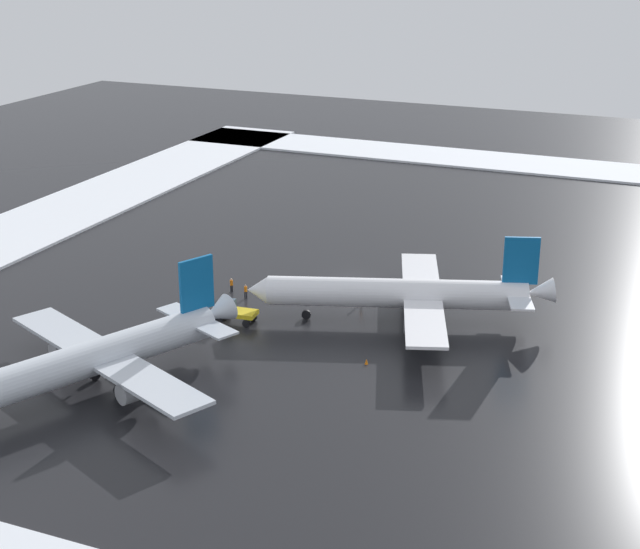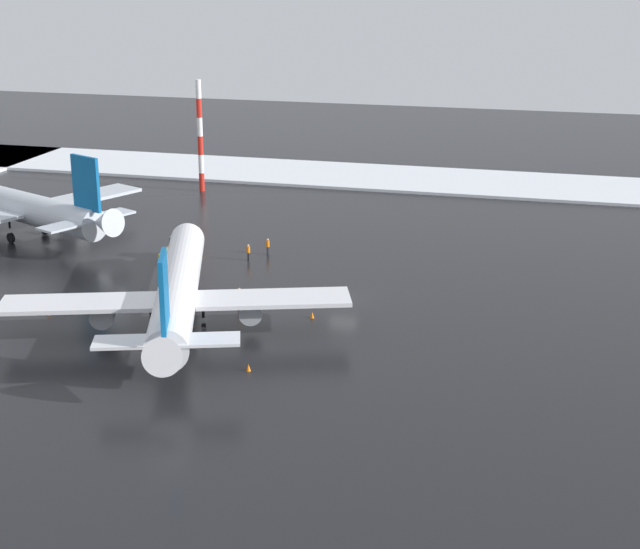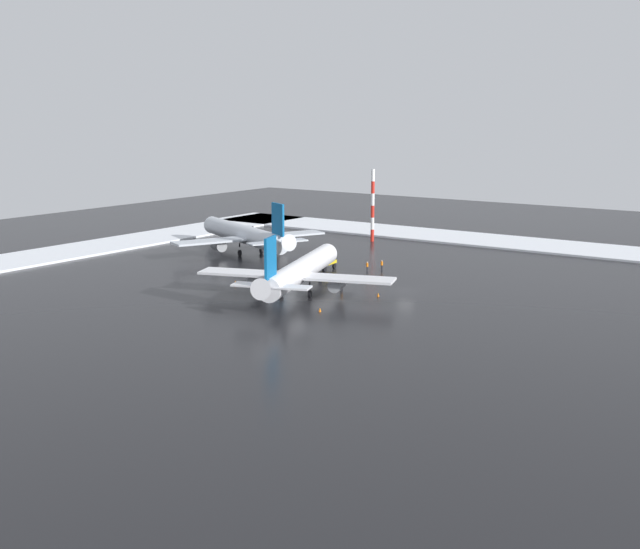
{
  "view_description": "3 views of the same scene",
  "coord_description": "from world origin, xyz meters",
  "px_view_note": "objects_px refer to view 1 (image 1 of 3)",
  "views": [
    {
      "loc": [
        107.46,
        40.76,
        42.02
      ],
      "look_at": [
        9.86,
        -0.2,
        3.49
      ],
      "focal_mm": 55.0,
      "sensor_mm": 36.0,
      "label": 1
    },
    {
      "loc": [
        -19.19,
        80.89,
        29.24
      ],
      "look_at": [
        1.57,
        2.16,
        2.82
      ],
      "focal_mm": 55.0,
      "sensor_mm": 36.0,
      "label": 2
    },
    {
      "loc": [
        -54.58,
        100.48,
        25.21
      ],
      "look_at": [
        7.82,
        10.58,
        3.25
      ],
      "focal_mm": 45.0,
      "sensor_mm": 36.0,
      "label": 3
    }
  ],
  "objects_px": {
    "traffic_cone_near_nose": "(366,362)",
    "traffic_cone_mid_line": "(484,302)",
    "airplane_foreground_jet": "(85,361)",
    "traffic_cone_wingtip_side": "(390,284)",
    "airplane_parked_portside": "(404,293)",
    "ground_crew_near_tug": "(246,291)",
    "ground_crew_by_nose_gear": "(232,284)",
    "ground_crew_mid_apron": "(361,296)",
    "pushback_tug": "(234,311)"
  },
  "relations": [
    {
      "from": "ground_crew_near_tug",
      "to": "traffic_cone_wingtip_side",
      "type": "bearing_deg",
      "value": 91.12
    },
    {
      "from": "airplane_parked_portside",
      "to": "airplane_foreground_jet",
      "type": "bearing_deg",
      "value": 33.32
    },
    {
      "from": "traffic_cone_near_nose",
      "to": "traffic_cone_mid_line",
      "type": "distance_m",
      "value": 21.6
    },
    {
      "from": "airplane_foreground_jet",
      "to": "ground_crew_mid_apron",
      "type": "bearing_deg",
      "value": 178.07
    },
    {
      "from": "ground_crew_near_tug",
      "to": "traffic_cone_wingtip_side",
      "type": "height_order",
      "value": "ground_crew_near_tug"
    },
    {
      "from": "ground_crew_near_tug",
      "to": "traffic_cone_near_nose",
      "type": "distance_m",
      "value": 22.52
    },
    {
      "from": "ground_crew_by_nose_gear",
      "to": "ground_crew_near_tug",
      "type": "bearing_deg",
      "value": -111.14
    },
    {
      "from": "ground_crew_by_nose_gear",
      "to": "ground_crew_mid_apron",
      "type": "height_order",
      "value": "same"
    },
    {
      "from": "pushback_tug",
      "to": "ground_crew_mid_apron",
      "type": "distance_m",
      "value": 15.28
    },
    {
      "from": "ground_crew_mid_apron",
      "to": "traffic_cone_mid_line",
      "type": "relative_size",
      "value": 3.11
    },
    {
      "from": "airplane_parked_portside",
      "to": "ground_crew_by_nose_gear",
      "type": "distance_m",
      "value": 21.93
    },
    {
      "from": "traffic_cone_near_nose",
      "to": "traffic_cone_mid_line",
      "type": "height_order",
      "value": "same"
    },
    {
      "from": "traffic_cone_mid_line",
      "to": "traffic_cone_wingtip_side",
      "type": "distance_m",
      "value": 12.14
    },
    {
      "from": "pushback_tug",
      "to": "ground_crew_mid_apron",
      "type": "xyz_separation_m",
      "value": [
        -10.53,
        11.07,
        -0.31
      ]
    },
    {
      "from": "traffic_cone_mid_line",
      "to": "traffic_cone_wingtip_side",
      "type": "height_order",
      "value": "same"
    },
    {
      "from": "traffic_cone_near_nose",
      "to": "traffic_cone_mid_line",
      "type": "bearing_deg",
      "value": 161.14
    },
    {
      "from": "airplane_foreground_jet",
      "to": "traffic_cone_near_nose",
      "type": "relative_size",
      "value": 60.33
    },
    {
      "from": "airplane_parked_portside",
      "to": "airplane_foreground_jet",
      "type": "xyz_separation_m",
      "value": [
        28.34,
        -21.82,
        0.13
      ]
    },
    {
      "from": "airplane_foreground_jet",
      "to": "ground_crew_near_tug",
      "type": "bearing_deg",
      "value": -160.68
    },
    {
      "from": "ground_crew_near_tug",
      "to": "ground_crew_mid_apron",
      "type": "xyz_separation_m",
      "value": [
        -3.63,
        13.13,
        0.0
      ]
    },
    {
      "from": "ground_crew_near_tug",
      "to": "airplane_foreground_jet",
      "type": "bearing_deg",
      "value": -40.58
    },
    {
      "from": "ground_crew_near_tug",
      "to": "traffic_cone_wingtip_side",
      "type": "distance_m",
      "value": 17.79
    },
    {
      "from": "ground_crew_mid_apron",
      "to": "traffic_cone_near_nose",
      "type": "xyz_separation_m",
      "value": [
        15.14,
        6.22,
        -0.7
      ]
    },
    {
      "from": "airplane_foreground_jet",
      "to": "ground_crew_near_tug",
      "type": "relative_size",
      "value": 19.41
    },
    {
      "from": "pushback_tug",
      "to": "ground_crew_by_nose_gear",
      "type": "xyz_separation_m",
      "value": [
        -8.15,
        -4.58,
        -0.31
      ]
    },
    {
      "from": "ground_crew_near_tug",
      "to": "traffic_cone_near_nose",
      "type": "relative_size",
      "value": 3.11
    },
    {
      "from": "airplane_parked_portside",
      "to": "ground_crew_by_nose_gear",
      "type": "height_order",
      "value": "airplane_parked_portside"
    },
    {
      "from": "traffic_cone_wingtip_side",
      "to": "airplane_foreground_jet",
      "type": "bearing_deg",
      "value": -23.7
    },
    {
      "from": "traffic_cone_mid_line",
      "to": "traffic_cone_wingtip_side",
      "type": "relative_size",
      "value": 1.0
    },
    {
      "from": "airplane_foreground_jet",
      "to": "ground_crew_mid_apron",
      "type": "distance_m",
      "value": 35.24
    },
    {
      "from": "traffic_cone_near_nose",
      "to": "traffic_cone_mid_line",
      "type": "relative_size",
      "value": 1.0
    },
    {
      "from": "airplane_foreground_jet",
      "to": "traffic_cone_mid_line",
      "type": "relative_size",
      "value": 60.33
    },
    {
      "from": "airplane_parked_portside",
      "to": "ground_crew_by_nose_gear",
      "type": "bearing_deg",
      "value": -21.03
    },
    {
      "from": "ground_crew_mid_apron",
      "to": "traffic_cone_near_nose",
      "type": "distance_m",
      "value": 16.38
    },
    {
      "from": "airplane_foreground_jet",
      "to": "ground_crew_near_tug",
      "type": "distance_m",
      "value": 28.05
    },
    {
      "from": "airplane_foreground_jet",
      "to": "traffic_cone_wingtip_side",
      "type": "xyz_separation_m",
      "value": [
        -38.38,
        16.85,
        -3.18
      ]
    },
    {
      "from": "ground_crew_by_nose_gear",
      "to": "traffic_cone_near_nose",
      "type": "distance_m",
      "value": 25.34
    },
    {
      "from": "ground_crew_mid_apron",
      "to": "traffic_cone_near_nose",
      "type": "bearing_deg",
      "value": 88.97
    },
    {
      "from": "pushback_tug",
      "to": "traffic_cone_near_nose",
      "type": "xyz_separation_m",
      "value": [
        4.61,
        17.29,
        -1.01
      ]
    },
    {
      "from": "airplane_foreground_jet",
      "to": "traffic_cone_wingtip_side",
      "type": "relative_size",
      "value": 60.33
    },
    {
      "from": "traffic_cone_near_nose",
      "to": "airplane_foreground_jet",
      "type": "bearing_deg",
      "value": -53.32
    },
    {
      "from": "pushback_tug",
      "to": "ground_crew_by_nose_gear",
      "type": "distance_m",
      "value": 9.35
    },
    {
      "from": "airplane_foreground_jet",
      "to": "traffic_cone_wingtip_side",
      "type": "bearing_deg",
      "value": -179.13
    },
    {
      "from": "traffic_cone_near_nose",
      "to": "ground_crew_mid_apron",
      "type": "bearing_deg",
      "value": -157.67
    },
    {
      "from": "airplane_foreground_jet",
      "to": "traffic_cone_wingtip_side",
      "type": "height_order",
      "value": "airplane_foreground_jet"
    },
    {
      "from": "ground_crew_by_nose_gear",
      "to": "airplane_foreground_jet",
      "type": "bearing_deg",
      "value": -174.86
    },
    {
      "from": "ground_crew_near_tug",
      "to": "ground_crew_by_nose_gear",
      "type": "bearing_deg",
      "value": -151.66
    },
    {
      "from": "airplane_parked_portside",
      "to": "ground_crew_mid_apron",
      "type": "bearing_deg",
      "value": -46.03
    },
    {
      "from": "pushback_tug",
      "to": "ground_crew_near_tug",
      "type": "distance_m",
      "value": 7.2
    },
    {
      "from": "traffic_cone_near_nose",
      "to": "traffic_cone_wingtip_side",
      "type": "xyz_separation_m",
      "value": [
        -22.07,
        -5.05,
        0.0
      ]
    }
  ]
}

